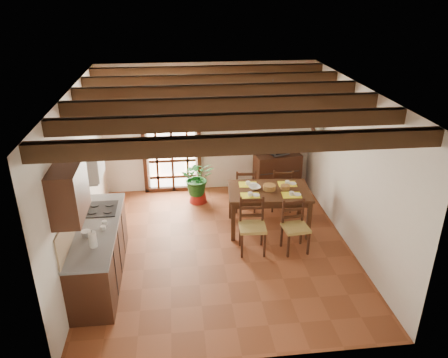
{
  "coord_description": "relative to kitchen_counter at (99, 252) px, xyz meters",
  "views": [
    {
      "loc": [
        -0.69,
        -6.45,
        4.28
      ],
      "look_at": [
        0.1,
        0.4,
        1.15
      ],
      "focal_mm": 35.0,
      "sensor_mm": 36.0,
      "label": 1
    }
  ],
  "objects": [
    {
      "name": "wall_shelf",
      "position": [
        4.1,
        2.2,
        1.04
      ],
      "size": [
        0.2,
        0.42,
        0.2
      ],
      "color": "#321A10",
      "rests_on": "room_shell"
    },
    {
      "name": "sideboard",
      "position": [
        3.45,
        2.83,
        -0.05
      ],
      "size": [
        1.05,
        0.58,
        0.84
      ],
      "primitive_type": "cube",
      "rotation": [
        0.0,
        0.0,
        0.14
      ],
      "color": "#321A10",
      "rests_on": "ground_plane"
    },
    {
      "name": "table_bowl",
      "position": [
        2.65,
        1.26,
        0.36
      ],
      "size": [
        0.24,
        0.24,
        0.05
      ],
      "primitive_type": "imported",
      "rotation": [
        0.0,
        0.0,
        0.11
      ],
      "color": "white",
      "rests_on": "dining_table"
    },
    {
      "name": "chair_near_right",
      "position": [
        3.21,
        0.4,
        -0.19
      ],
      "size": [
        0.46,
        0.44,
        0.91
      ],
      "rotation": [
        0.0,
        0.0,
        0.1
      ],
      "color": "#A99047",
      "rests_on": "ground_plane"
    },
    {
      "name": "plant_pot",
      "position": [
        1.67,
        2.44,
        -0.36
      ],
      "size": [
        0.39,
        0.39,
        0.24
      ],
      "primitive_type": "cone",
      "color": "maroon",
      "rests_on": "ground_plane"
    },
    {
      "name": "crt_tv",
      "position": [
        3.45,
        2.82,
        0.56
      ],
      "size": [
        0.46,
        0.45,
        0.33
      ],
      "rotation": [
        0.0,
        0.0,
        0.29
      ],
      "color": "black",
      "rests_on": "sideboard"
    },
    {
      "name": "pendant_lamp",
      "position": [
        2.91,
        1.29,
        1.6
      ],
      "size": [
        0.36,
        0.36,
        0.84
      ],
      "color": "black",
      "rests_on": "room_shell"
    },
    {
      "name": "kitchen_counter",
      "position": [
        0.0,
        0.0,
        0.0
      ],
      "size": [
        0.64,
        2.25,
        1.38
      ],
      "color": "#321A10",
      "rests_on": "ground_plane"
    },
    {
      "name": "shelf_vase",
      "position": [
        4.1,
        2.2,
        1.18
      ],
      "size": [
        0.15,
        0.15,
        0.15
      ],
      "primitive_type": "imported",
      "color": "#B2BFB2",
      "rests_on": "wall_shelf"
    },
    {
      "name": "chair_near_left",
      "position": [
        2.48,
        0.46,
        -0.17
      ],
      "size": [
        0.47,
        0.45,
        0.96
      ],
      "rotation": [
        0.0,
        0.0,
        -0.06
      ],
      "color": "#A99047",
      "rests_on": "ground_plane"
    },
    {
      "name": "chair_far_right",
      "position": [
        3.34,
        1.91,
        -0.19
      ],
      "size": [
        0.49,
        0.47,
        0.92
      ],
      "rotation": [
        0.0,
        0.0,
        2.97
      ],
      "color": "#A99047",
      "rests_on": "ground_plane"
    },
    {
      "name": "range_hood",
      "position": [
        -0.09,
        0.55,
        1.26
      ],
      "size": [
        0.38,
        0.6,
        0.54
      ],
      "color": "white",
      "rests_on": "room_shell"
    },
    {
      "name": "ceiling_beams",
      "position": [
        1.96,
        0.6,
        2.22
      ],
      "size": [
        4.5,
        4.34,
        0.2
      ],
      "color": "black",
      "rests_on": "room_shell"
    },
    {
      "name": "shelf_flowers",
      "position": [
        4.1,
        2.2,
        1.38
      ],
      "size": [
        0.14,
        0.14,
        0.36
      ],
      "color": "yellow",
      "rests_on": "shelf_vase"
    },
    {
      "name": "dining_table",
      "position": [
        2.91,
        1.19,
        0.23
      ],
      "size": [
        1.55,
        1.07,
        0.8
      ],
      "rotation": [
        0.0,
        0.0,
        -0.08
      ],
      "color": "#3B2213",
      "rests_on": "ground_plane"
    },
    {
      "name": "room_shell",
      "position": [
        1.96,
        0.6,
        1.34
      ],
      "size": [
        4.52,
        5.02,
        2.81
      ],
      "color": "silver",
      "rests_on": "ground_plane"
    },
    {
      "name": "potted_plant",
      "position": [
        1.67,
        2.44,
        0.1
      ],
      "size": [
        1.84,
        1.6,
        1.97
      ],
      "primitive_type": "imported",
      "rotation": [
        0.0,
        0.0,
        0.05
      ],
      "color": "#144C19",
      "rests_on": "ground_plane"
    },
    {
      "name": "ground_plane",
      "position": [
        1.96,
        0.6,
        -0.47
      ],
      "size": [
        5.0,
        5.0,
        0.0
      ],
      "primitive_type": "plane",
      "color": "brown"
    },
    {
      "name": "framed_picture",
      "position": [
        4.18,
        2.2,
        1.58
      ],
      "size": [
        0.03,
        0.32,
        0.32
      ],
      "color": "brown",
      "rests_on": "room_shell"
    },
    {
      "name": "fuse_box",
      "position": [
        3.46,
        3.08,
        1.28
      ],
      "size": [
        0.25,
        0.03,
        0.32
      ],
      "primitive_type": "cube",
      "color": "white",
      "rests_on": "room_shell"
    },
    {
      "name": "chair_far_left",
      "position": [
        2.6,
        1.97,
        -0.19
      ],
      "size": [
        0.46,
        0.44,
        0.92
      ],
      "rotation": [
        0.0,
        0.0,
        3.05
      ],
      "color": "#A99047",
      "rests_on": "ground_plane"
    },
    {
      "name": "french_door",
      "position": [
        1.16,
        3.05,
        0.7
      ],
      "size": [
        1.26,
        0.11,
        2.32
      ],
      "color": "white",
      "rests_on": "ground_plane"
    },
    {
      "name": "counter_items",
      "position": [
        0.0,
        0.09,
        0.49
      ],
      "size": [
        0.5,
        1.43,
        0.25
      ],
      "color": "black",
      "rests_on": "kitchen_counter"
    },
    {
      "name": "upper_cabinet",
      "position": [
        -0.12,
        -0.7,
        1.38
      ],
      "size": [
        0.35,
        0.8,
        0.7
      ],
      "primitive_type": "cube",
      "color": "#321A10",
      "rests_on": "room_shell"
    },
    {
      "name": "table_setting",
      "position": [
        2.91,
        1.19,
        0.41
      ],
      "size": [
        1.08,
        0.72,
        0.1
      ],
      "rotation": [
        0.0,
        0.0,
        -0.08
      ],
      "color": "yellow",
      "rests_on": "dining_table"
    }
  ]
}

